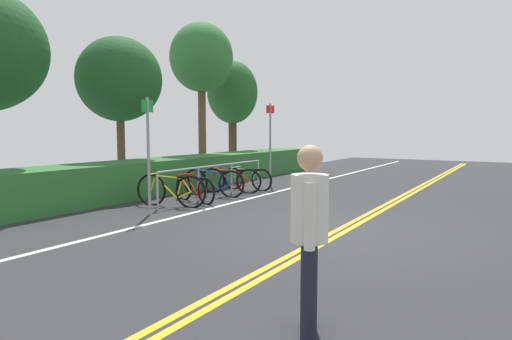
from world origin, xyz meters
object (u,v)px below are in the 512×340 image
(bicycle_0, at_px, (171,190))
(bicycle_2, at_px, (213,183))
(pedestrian, at_px, (309,227))
(tree_far_right, at_px, (201,59))
(bike_rack, at_px, (216,173))
(bicycle_4, at_px, (247,179))
(tree_extra, at_px, (232,93))
(tree_mid, at_px, (119,80))
(bicycle_1, at_px, (195,189))
(sign_post_far, at_px, (270,137))
(bicycle_3, at_px, (231,181))
(sign_post_near, at_px, (148,145))

(bicycle_0, bearing_deg, bicycle_2, 3.27)
(pedestrian, distance_m, tree_far_right, 12.78)
(bike_rack, distance_m, pedestrian, 8.02)
(bicycle_4, xyz_separation_m, pedestrian, (-7.58, -5.37, 0.62))
(tree_extra, bearing_deg, bicycle_4, -141.52)
(pedestrian, distance_m, tree_mid, 10.29)
(bicycle_1, height_order, bicycle_4, same)
(bicycle_4, height_order, tree_far_right, tree_far_right)
(bicycle_2, distance_m, tree_far_right, 5.68)
(bicycle_2, height_order, tree_far_right, tree_far_right)
(pedestrian, height_order, sign_post_far, sign_post_far)
(bicycle_3, distance_m, tree_far_right, 5.33)
(bicycle_3, distance_m, sign_post_near, 3.72)
(tree_far_right, bearing_deg, sign_post_near, -151.59)
(bicycle_4, relative_size, sign_post_near, 0.68)
(bicycle_3, relative_size, bicycle_4, 1.02)
(bike_rack, distance_m, tree_far_right, 5.62)
(bicycle_3, bearing_deg, bike_rack, -173.38)
(bicycle_4, height_order, sign_post_near, sign_post_near)
(bike_rack, distance_m, bicycle_2, 0.30)
(bicycle_4, distance_m, tree_mid, 4.58)
(tree_mid, relative_size, tree_far_right, 0.80)
(bicycle_3, xyz_separation_m, bicycle_4, (0.77, -0.07, -0.02))
(bicycle_3, relative_size, sign_post_near, 0.69)
(pedestrian, xyz_separation_m, sign_post_near, (3.28, 5.05, 0.50))
(bicycle_0, relative_size, tree_mid, 0.41)
(pedestrian, xyz_separation_m, sign_post_far, (8.73, 5.25, 0.58))
(bicycle_1, distance_m, tree_extra, 8.07)
(tree_mid, bearing_deg, sign_post_near, -124.84)
(bicycle_0, relative_size, bicycle_3, 1.06)
(tree_extra, bearing_deg, bike_rack, -149.85)
(bike_rack, relative_size, tree_extra, 0.97)
(pedestrian, bearing_deg, bicycle_0, 51.39)
(bicycle_2, height_order, bicycle_4, bicycle_2)
(bicycle_3, bearing_deg, tree_far_right, 49.84)
(bicycle_1, xyz_separation_m, bicycle_2, (0.99, 0.17, 0.03))
(bicycle_3, distance_m, tree_mid, 4.24)
(bicycle_4, relative_size, tree_mid, 0.38)
(sign_post_far, bearing_deg, sign_post_near, -177.91)
(sign_post_far, bearing_deg, bicycle_3, 174.56)
(tree_mid, bearing_deg, sign_post_far, -44.69)
(bicycle_2, xyz_separation_m, sign_post_near, (-2.78, -0.42, 1.08))
(tree_extra, bearing_deg, pedestrian, -143.54)
(bicycle_0, height_order, bicycle_1, bicycle_0)
(bicycle_4, bearing_deg, tree_extra, 38.48)
(sign_post_near, xyz_separation_m, tree_far_right, (5.92, 3.20, 2.75))
(bicycle_2, xyz_separation_m, bicycle_3, (0.76, -0.04, -0.01))
(tree_mid, height_order, tree_far_right, tree_far_right)
(bicycle_2, distance_m, tree_extra, 7.17)
(pedestrian, height_order, sign_post_near, sign_post_near)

